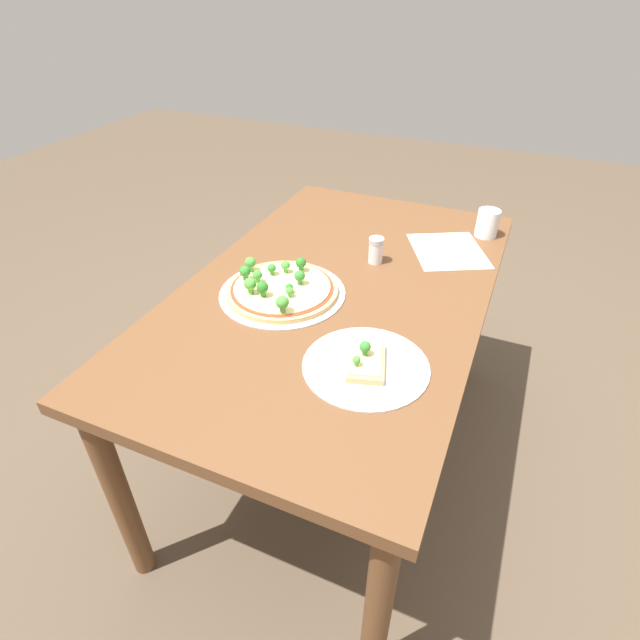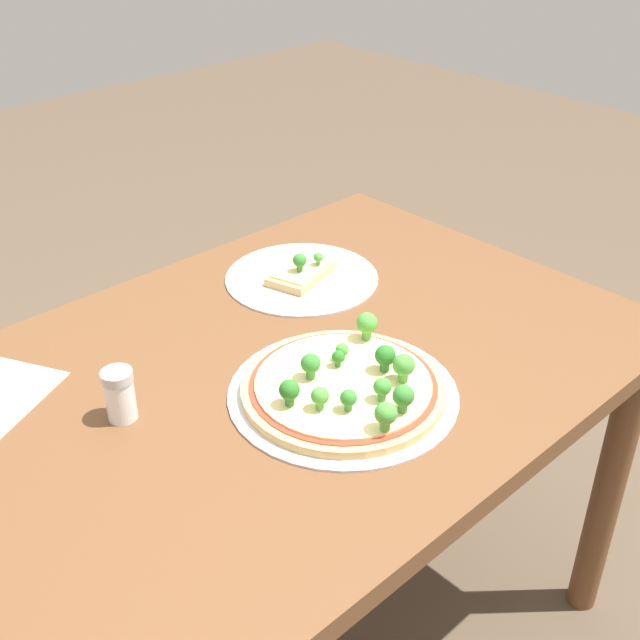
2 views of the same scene
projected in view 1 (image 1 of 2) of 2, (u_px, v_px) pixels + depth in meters
ground_plane at (333, 449)px, 1.84m from camera, size 8.00×8.00×0.00m
dining_table at (337, 311)px, 1.48m from camera, size 1.37×0.82×0.71m
pizza_tray_whole at (281, 289)px, 1.39m from camera, size 0.35×0.35×0.07m
pizza_tray_slice at (366, 364)px, 1.14m from camera, size 0.29×0.29×0.06m
drinking_cup at (487, 223)px, 1.66m from camera, size 0.07×0.07×0.09m
condiment_shaker at (376, 250)px, 1.52m from camera, size 0.05×0.05×0.08m
paper_menu at (448, 251)px, 1.60m from camera, size 0.32×0.31×0.00m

